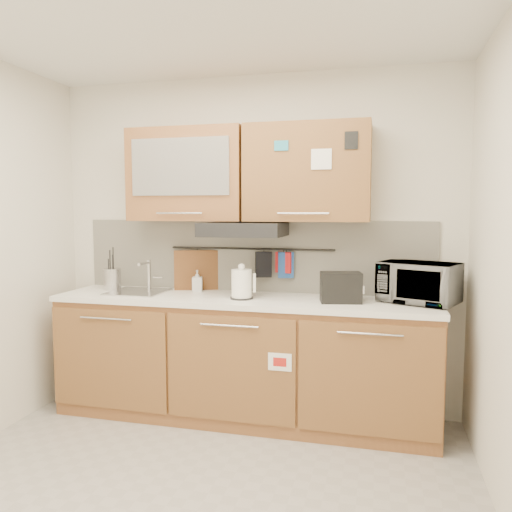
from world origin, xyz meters
The scene contains 18 objects.
floor centered at (0.00, 0.00, 0.00)m, with size 3.20×3.20×0.00m, color #9E9993.
wall_back centered at (0.00, 1.50, 1.30)m, with size 3.20×3.20×0.00m, color silver.
base_cabinet centered at (0.00, 1.19, 0.41)m, with size 2.80×0.64×0.88m.
countertop centered at (0.00, 1.19, 0.90)m, with size 2.82×0.62×0.04m, color white.
backsplash centered at (0.00, 1.49, 1.20)m, with size 2.80×0.02×0.56m, color silver.
upper_cabinets centered at (0.00, 1.32, 1.83)m, with size 1.82×0.37×0.70m.
range_hood centered at (0.00, 1.25, 1.42)m, with size 0.60×0.46×0.10m, color black.
sink centered at (-0.85, 1.21, 0.92)m, with size 0.42×0.40×0.26m.
utensil_rail centered at (0.00, 1.45, 1.26)m, with size 0.02×0.02×1.30m, color black.
utensil_crock centered at (-1.12, 1.28, 1.01)m, with size 0.15×0.15×0.34m.
kettle centered at (0.02, 1.13, 1.02)m, with size 0.19×0.18×0.26m.
toaster centered at (0.72, 1.16, 1.03)m, with size 0.31×0.22×0.21m.
microwave centered at (1.25, 1.28, 1.06)m, with size 0.51×0.34×0.28m, color #999999.
soap_bottle centered at (-0.42, 1.37, 1.00)m, with size 0.08×0.08×0.17m, color #999999.
cutting_board centered at (-0.44, 1.44, 1.02)m, with size 0.36×0.03×0.45m, color brown.
oven_mitt centered at (0.28, 1.44, 1.14)m, with size 0.12×0.03×0.20m, color #204894.
dark_pouch centered at (0.11, 1.44, 1.14)m, with size 0.13×0.04×0.20m, color black.
pot_holder centered at (0.26, 1.44, 1.16)m, with size 0.13×0.02×0.16m, color red.
Camera 1 is at (0.98, -2.32, 1.56)m, focal length 35.00 mm.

